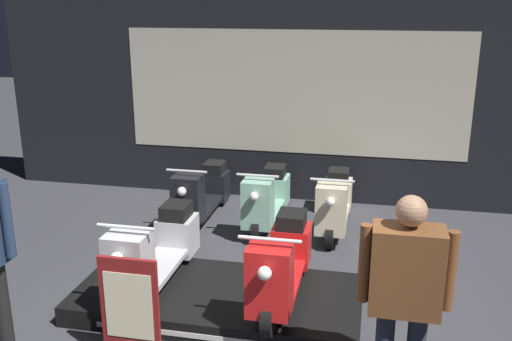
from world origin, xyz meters
TOP-DOWN VIEW (x-y plane):
  - shop_wall_back at (0.00, 4.14)m, footprint 8.62×0.09m
  - display_platform at (-0.22, 0.93)m, footprint 2.65×1.23m
  - scooter_display_left at (-0.81, 0.93)m, footprint 0.50×1.64m
  - scooter_display_right at (0.38, 0.93)m, footprint 0.50×1.64m
  - scooter_backrow_0 at (-1.04, 3.12)m, footprint 0.50×1.64m
  - scooter_backrow_1 at (-0.17, 3.12)m, footprint 0.50×1.64m
  - scooter_backrow_2 at (0.69, 3.12)m, footprint 0.50×1.64m
  - person_right_browsing at (1.38, -0.09)m, footprint 0.63×0.26m
  - price_sign_board at (-0.65, -0.04)m, footprint 0.48×0.04m

SIDE VIEW (x-z plane):
  - display_platform at x=-0.22m, z-range 0.00..0.19m
  - scooter_backrow_0 at x=-1.04m, z-range -0.08..0.77m
  - scooter_backrow_1 at x=-0.17m, z-range -0.08..0.77m
  - scooter_backrow_2 at x=0.69m, z-range -0.08..0.77m
  - price_sign_board at x=-0.65m, z-range 0.01..0.93m
  - scooter_display_left at x=-0.81m, z-range 0.11..0.96m
  - scooter_display_right at x=0.38m, z-range 0.11..0.96m
  - person_right_browsing at x=1.38m, z-range 0.15..1.75m
  - shop_wall_back at x=0.00m, z-range 0.00..3.20m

